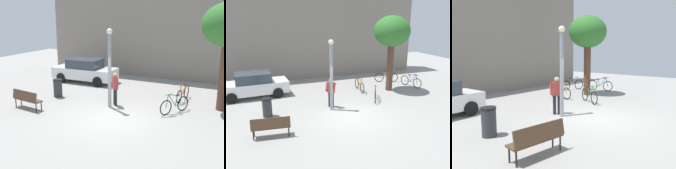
# 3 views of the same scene
# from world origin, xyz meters

# --- Properties ---
(ground_plane) EXTENTS (36.00, 36.00, 0.00)m
(ground_plane) POSITION_xyz_m (0.00, 0.00, 0.00)
(ground_plane) COLOR gray
(building_facade) EXTENTS (18.81, 2.00, 7.96)m
(building_facade) POSITION_xyz_m (0.00, 9.52, 3.98)
(building_facade) COLOR gray
(building_facade) RESTS_ON ground_plane
(lamppost) EXTENTS (0.28, 0.28, 3.81)m
(lamppost) POSITION_xyz_m (-0.75, 1.37, 2.11)
(lamppost) COLOR gray
(lamppost) RESTS_ON ground_plane
(person_by_lamppost) EXTENTS (0.55, 0.60, 1.67)m
(person_by_lamppost) POSITION_xyz_m (-0.64, 1.75, 0.97)
(person_by_lamppost) COLOR #232328
(person_by_lamppost) RESTS_ON ground_plane
(park_bench) EXTENTS (1.64, 0.65, 0.92)m
(park_bench) POSITION_xyz_m (-4.16, -0.71, 0.55)
(park_bench) COLOR #513823
(park_bench) RESTS_ON ground_plane
(plaza_tree) EXTENTS (2.36, 2.36, 5.00)m
(plaza_tree) POSITION_xyz_m (4.17, 3.40, 3.88)
(plaza_tree) COLOR brown
(plaza_tree) RESTS_ON ground_plane
(bicycle_green) EXTENTS (0.93, 1.60, 0.97)m
(bicycle_green) POSITION_xyz_m (2.30, 1.98, 0.38)
(bicycle_green) COLOR black
(bicycle_green) RESTS_ON ground_plane
(bicycle_blue) EXTENTS (0.52, 1.76, 0.97)m
(bicycle_blue) POSITION_xyz_m (6.16, 3.60, 0.38)
(bicycle_blue) COLOR black
(bicycle_blue) RESTS_ON ground_plane
(bicycle_orange) EXTENTS (0.24, 1.81, 0.97)m
(bicycle_orange) POSITION_xyz_m (2.20, 4.00, 0.38)
(bicycle_orange) COLOR black
(bicycle_orange) RESTS_ON ground_plane
(bicycle_silver) EXTENTS (1.69, 0.75, 0.97)m
(bicycle_silver) POSITION_xyz_m (5.16, 5.34, 0.38)
(bicycle_silver) COLOR black
(bicycle_silver) RESTS_ON ground_plane
(trash_bin) EXTENTS (0.50, 0.50, 0.98)m
(trash_bin) POSITION_xyz_m (-4.11, 1.64, 0.50)
(trash_bin) COLOR #2D2D33
(trash_bin) RESTS_ON ground_plane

